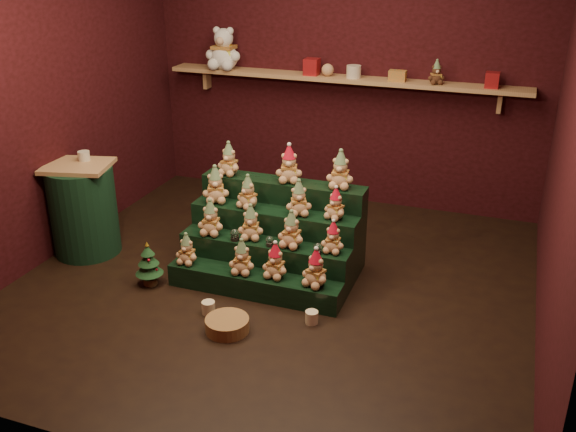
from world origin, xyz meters
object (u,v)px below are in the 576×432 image
at_px(snow_globe_b, 270,241).
at_px(mini_christmas_tree, 149,264).
at_px(snow_globe_c, 318,249).
at_px(riser_tier_front, 254,284).
at_px(side_table, 83,209).
at_px(mug_right, 312,317).
at_px(brown_bear, 436,72).
at_px(mug_left, 208,308).
at_px(white_bear, 224,43).
at_px(snow_globe_a, 235,235).
at_px(wicker_basket, 227,325).

bearing_deg(snow_globe_b, mini_christmas_tree, -161.95).
distance_m(snow_globe_b, snow_globe_c, 0.39).
bearing_deg(riser_tier_front, side_table, 173.50).
xyz_separation_m(mug_right, brown_bear, (0.45, 2.27, 1.38)).
bearing_deg(snow_globe_b, mug_left, -117.86).
relative_size(mug_right, white_bear, 0.18).
height_order(riser_tier_front, snow_globe_c, snow_globe_c).
relative_size(snow_globe_c, mug_left, 0.88).
distance_m(riser_tier_front, brown_bear, 2.63).
xyz_separation_m(mini_christmas_tree, white_bear, (-0.31, 2.18, 1.40)).
bearing_deg(riser_tier_front, snow_globe_a, 144.78).
distance_m(side_table, white_bear, 2.25).
height_order(wicker_basket, brown_bear, brown_bear).
xyz_separation_m(mug_right, wicker_basket, (-0.53, -0.30, 0.00)).
distance_m(side_table, brown_bear, 3.41).
bearing_deg(white_bear, mini_christmas_tree, -82.97).
relative_size(mug_left, white_bear, 0.19).
bearing_deg(snow_globe_a, white_bear, 116.36).
relative_size(riser_tier_front, mug_left, 14.15).
relative_size(side_table, mug_right, 8.65).
bearing_deg(mug_left, side_table, 158.94).
distance_m(snow_globe_b, side_table, 1.75).
distance_m(snow_globe_b, brown_bear, 2.33).
height_order(mug_right, white_bear, white_bear).
xyz_separation_m(mug_left, brown_bear, (1.21, 2.41, 1.38)).
distance_m(snow_globe_a, mini_christmas_tree, 0.73).
relative_size(side_table, mini_christmas_tree, 2.16).
relative_size(mug_left, mug_right, 1.04).
distance_m(mini_christmas_tree, white_bear, 2.61).
bearing_deg(riser_tier_front, mug_right, -22.93).
bearing_deg(side_table, snow_globe_c, -14.59).
relative_size(riser_tier_front, wicker_basket, 4.46).
bearing_deg(mug_left, riser_tier_front, 60.50).
relative_size(snow_globe_b, brown_bear, 0.38).
height_order(snow_globe_c, mug_right, snow_globe_c).
relative_size(snow_globe_c, brown_bear, 0.41).
height_order(snow_globe_a, mug_right, snow_globe_a).
height_order(snow_globe_b, brown_bear, brown_bear).
xyz_separation_m(snow_globe_c, wicker_basket, (-0.45, -0.69, -0.36)).
bearing_deg(snow_globe_a, mug_left, -88.38).
bearing_deg(snow_globe_c, snow_globe_a, 180.00).
bearing_deg(riser_tier_front, mini_christmas_tree, -170.65).
distance_m(mini_christmas_tree, brown_bear, 3.11).
relative_size(snow_globe_a, mug_right, 1.01).
height_order(mini_christmas_tree, white_bear, white_bear).
relative_size(snow_globe_a, mini_christmas_tree, 0.25).
bearing_deg(mini_christmas_tree, snow_globe_a, 25.70).
height_order(snow_globe_b, side_table, side_table).
distance_m(wicker_basket, brown_bear, 3.08).
bearing_deg(brown_bear, snow_globe_a, -147.92).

